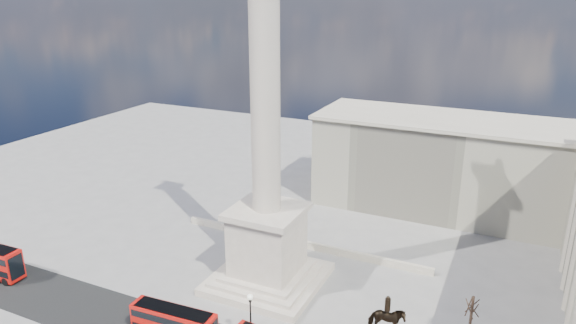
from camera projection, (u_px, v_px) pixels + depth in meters
The scene contains 7 objects.
ground at pixel (250, 301), 64.77m from camera, with size 180.00×180.00×0.00m, color gray.
nelsons_column at pixel (267, 193), 64.92m from camera, with size 14.00×14.00×49.85m.
balustrade_wall at pixel (301, 243), 78.32m from camera, with size 40.00×0.60×1.10m, color beige.
building_northeast at pixel (463, 167), 88.38m from camera, with size 51.00×17.00×16.60m.
red_bus_a at pixel (175, 324), 56.91m from camera, with size 10.13×2.90×4.06m.
victorian_lamp at pixel (251, 318), 54.64m from camera, with size 0.60×0.60×7.05m.
bare_tree_mid at pixel (472, 305), 54.86m from camera, with size 1.77×1.77×6.73m.
Camera 1 is at (28.02, -48.41, 37.40)m, focal length 32.00 mm.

